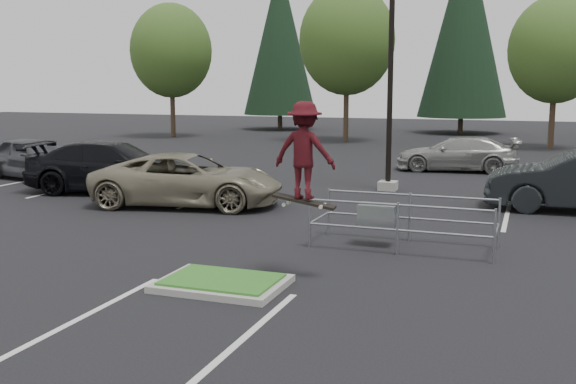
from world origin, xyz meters
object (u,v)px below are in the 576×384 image
(conif_b, at_px, (465,24))
(car_far_silver, at_px, (458,154))
(cart_corral, at_px, (384,215))
(skateboarder, at_px, (304,151))
(decid_c, at_px, (556,53))
(conif_a, at_px, (280,39))
(light_pole, at_px, (391,54))
(car_l_black, at_px, (113,167))
(car_l_grey, at_px, (34,158))
(decid_b, at_px, (347,43))
(decid_a, at_px, (171,54))
(car_l_tan, at_px, (186,180))

(conif_b, distance_m, car_far_silver, 23.70)
(conif_b, xyz_separation_m, car_far_silver, (2.18, -22.50, -7.13))
(cart_corral, distance_m, skateboarder, 3.54)
(decid_c, bearing_deg, cart_corral, -98.67)
(skateboarder, bearing_deg, conif_a, -67.06)
(light_pole, distance_m, cart_corral, 9.01)
(decid_c, relative_size, skateboarder, 4.33)
(conif_b, relative_size, car_l_black, 2.49)
(car_l_grey, bearing_deg, decid_c, -28.33)
(car_far_silver, bearing_deg, decid_b, -153.03)
(car_l_black, bearing_deg, car_l_grey, 58.74)
(decid_a, height_order, decid_c, decid_a)
(conif_b, relative_size, car_far_silver, 2.94)
(light_pole, height_order, decid_c, light_pole)
(skateboarder, bearing_deg, cart_corral, -104.17)
(conif_b, height_order, car_l_black, conif_b)
(cart_corral, relative_size, car_far_silver, 0.81)
(conif_a, bearing_deg, decid_a, -111.91)
(decid_a, bearing_deg, conif_a, 68.09)
(skateboarder, xyz_separation_m, car_l_tan, (-5.70, 6.00, -1.60))
(decid_a, xyz_separation_m, conif_a, (4.01, 9.97, 1.52))
(decid_c, distance_m, car_l_black, 25.98)
(decid_b, relative_size, decid_c, 1.15)
(light_pole, distance_m, car_l_tan, 8.02)
(decid_c, distance_m, skateboarder, 29.37)
(decid_c, height_order, cart_corral, decid_c)
(skateboarder, bearing_deg, car_l_grey, -31.56)
(car_far_silver, bearing_deg, conif_b, 179.35)
(cart_corral, bearing_deg, decid_b, 107.59)
(decid_c, bearing_deg, car_l_grey, -133.34)
(conif_b, xyz_separation_m, car_l_tan, (-4.50, -33.50, -7.07))
(skateboarder, bearing_deg, car_far_silver, -91.65)
(light_pole, distance_m, car_far_silver, 7.32)
(light_pole, distance_m, car_l_grey, 13.82)
(decid_c, bearing_deg, light_pole, -107.11)
(decid_a, bearing_deg, car_l_tan, -59.61)
(decid_c, bearing_deg, car_l_black, -123.12)
(car_l_grey, bearing_deg, car_l_tan, -95.61)
(decid_c, distance_m, car_l_grey, 27.54)
(car_far_silver, bearing_deg, car_l_tan, -37.44)
(conif_a, height_order, skateboarder, conif_a)
(decid_b, bearing_deg, conif_a, 130.17)
(decid_b, bearing_deg, car_l_tan, -86.33)
(skateboarder, relative_size, car_far_silver, 0.39)
(light_pole, bearing_deg, conif_a, 117.38)
(decid_a, height_order, decid_b, decid_b)
(car_l_grey, bearing_deg, light_pole, -66.64)
(conif_a, xyz_separation_m, car_l_tan, (9.50, -33.00, -6.32))
(decid_b, bearing_deg, car_l_black, -95.14)
(conif_a, height_order, car_l_black, conif_a)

